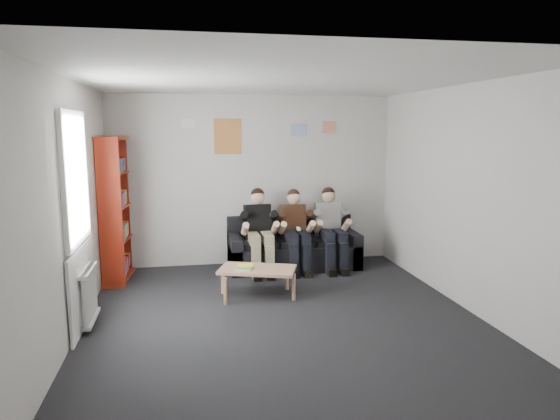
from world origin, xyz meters
name	(u,v)px	position (x,y,z in m)	size (l,w,h in m)	color
room_shell	(283,203)	(0.00, 0.00, 1.35)	(5.00, 5.00, 5.00)	black
sofa	(293,249)	(0.58, 2.12, 0.28)	(2.02, 0.83, 0.78)	black
bookshelf	(115,209)	(-2.07, 1.95, 1.03)	(0.31, 0.93, 2.06)	maroon
coffee_table	(258,272)	(-0.18, 0.79, 0.34)	(0.97, 0.53, 0.39)	tan
game_cases	(244,267)	(-0.36, 0.77, 0.41)	(0.24, 0.21, 0.05)	silver
person_left	(260,232)	(0.01, 1.92, 0.63)	(0.40, 0.85, 1.27)	black
person_middle	(296,231)	(0.58, 1.93, 0.62)	(0.38, 0.82, 1.25)	#452817
person_right	(331,229)	(1.14, 1.93, 0.62)	(0.39, 0.84, 1.26)	white
radiator	(90,295)	(-2.15, 0.20, 0.35)	(0.10, 0.64, 0.60)	silver
window	(79,235)	(-2.22, 0.20, 1.03)	(0.05, 1.30, 2.36)	white
poster_large	(228,136)	(-0.40, 2.49, 2.05)	(0.42, 0.01, 0.55)	gold
poster_blue	(299,130)	(0.75, 2.49, 2.15)	(0.25, 0.01, 0.20)	#396EC2
poster_pink	(329,127)	(1.25, 2.49, 2.20)	(0.22, 0.01, 0.18)	#CC4074
poster_sign	(188,123)	(-1.00, 2.49, 2.25)	(0.20, 0.01, 0.14)	silver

